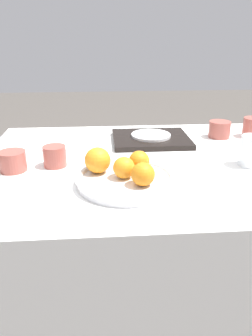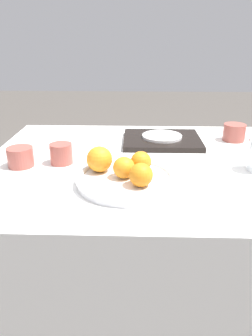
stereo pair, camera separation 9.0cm
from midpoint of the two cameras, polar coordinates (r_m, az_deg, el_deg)
ground_plane at (r=1.54m, az=0.91°, el=-25.85°), size 12.00×12.00×0.00m
table at (r=1.28m, az=1.02°, el=-14.57°), size 1.12×0.88×0.75m
fruit_platter at (r=0.91m, az=-2.82°, el=-2.05°), size 0.28×0.28×0.03m
orange_0 at (r=0.90m, az=-3.23°, el=-0.01°), size 0.06×0.06×0.06m
orange_1 at (r=0.85m, az=-0.04°, el=-1.16°), size 0.06×0.06×0.06m
orange_2 at (r=0.94m, az=-7.70°, el=1.29°), size 0.07×0.07×0.07m
orange_3 at (r=0.94m, az=-0.43°, el=1.17°), size 0.06×0.06×0.06m
water_glass at (r=1.09m, az=18.94°, el=2.77°), size 0.08×0.08×0.10m
serving_tray at (r=1.28m, az=2.34°, el=5.04°), size 0.29×0.25×0.02m
side_plate at (r=1.28m, az=2.36°, el=5.68°), size 0.15×0.15×0.01m
cup_0 at (r=1.37m, az=14.17°, el=6.50°), size 0.09×0.09×0.07m
cup_2 at (r=1.07m, az=-21.44°, el=1.06°), size 0.08×0.08×0.06m
cup_3 at (r=1.07m, az=-14.69°, el=1.95°), size 0.07×0.07×0.07m
napkin at (r=1.27m, az=-13.97°, el=3.83°), size 0.14×0.12×0.01m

